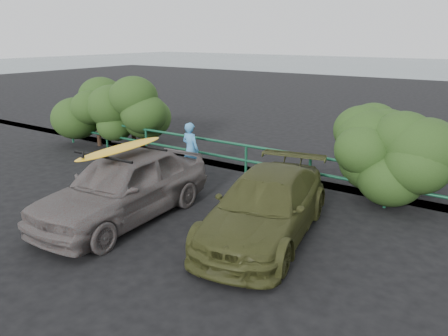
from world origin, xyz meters
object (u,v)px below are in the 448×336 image
(sedan, at_px, (124,186))
(man, at_px, (191,149))
(guardrail, at_px, (218,157))
(surfboard, at_px, (121,148))
(olive_vehicle, at_px, (266,206))

(sedan, bearing_deg, man, 99.32)
(guardrail, bearing_deg, surfboard, -86.62)
(olive_vehicle, distance_m, man, 4.53)
(olive_vehicle, bearing_deg, guardrail, 127.14)
(man, bearing_deg, surfboard, 107.49)
(olive_vehicle, relative_size, man, 2.82)
(guardrail, distance_m, man, 0.90)
(guardrail, bearing_deg, man, -127.82)
(guardrail, xyz_separation_m, sedan, (0.24, -4.04, 0.27))
(guardrail, relative_size, man, 8.64)
(guardrail, height_order, surfboard, surfboard)
(man, bearing_deg, sedan, 107.49)
(olive_vehicle, height_order, man, man)
(guardrail, relative_size, surfboard, 5.46)
(sedan, xyz_separation_m, olive_vehicle, (3.11, 1.02, -0.12))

